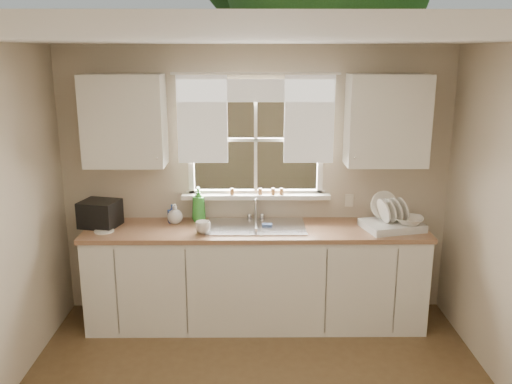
{
  "coord_description": "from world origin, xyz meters",
  "views": [
    {
      "loc": [
        -0.03,
        -2.91,
        2.43
      ],
      "look_at": [
        0.0,
        1.65,
        1.25
      ],
      "focal_mm": 38.0,
      "sensor_mm": 36.0,
      "label": 1
    }
  ],
  "objects_px": {
    "soap_bottle_a": "(199,204)",
    "cup": "(203,227)",
    "dish_rack": "(392,222)",
    "black_appliance": "(100,214)"
  },
  "relations": [
    {
      "from": "soap_bottle_a",
      "to": "black_appliance",
      "type": "bearing_deg",
      "value": 179.29
    },
    {
      "from": "soap_bottle_a",
      "to": "black_appliance",
      "type": "relative_size",
      "value": 1.02
    },
    {
      "from": "dish_rack",
      "to": "cup",
      "type": "relative_size",
      "value": 4.22
    },
    {
      "from": "dish_rack",
      "to": "black_appliance",
      "type": "height_order",
      "value": "dish_rack"
    },
    {
      "from": "dish_rack",
      "to": "black_appliance",
      "type": "relative_size",
      "value": 1.77
    },
    {
      "from": "cup",
      "to": "soap_bottle_a",
      "type": "bearing_deg",
      "value": 93.41
    },
    {
      "from": "soap_bottle_a",
      "to": "cup",
      "type": "distance_m",
      "value": 0.36
    },
    {
      "from": "dish_rack",
      "to": "cup",
      "type": "height_order",
      "value": "dish_rack"
    },
    {
      "from": "cup",
      "to": "black_appliance",
      "type": "relative_size",
      "value": 0.42
    },
    {
      "from": "dish_rack",
      "to": "cup",
      "type": "bearing_deg",
      "value": -176.24
    }
  ]
}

